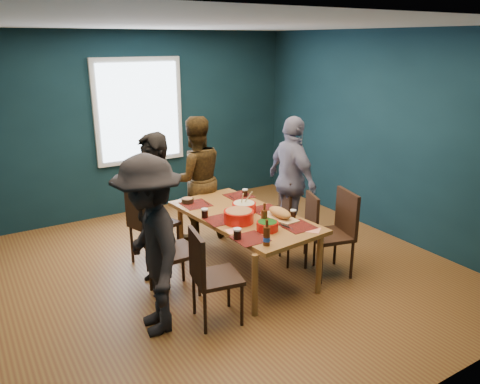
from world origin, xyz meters
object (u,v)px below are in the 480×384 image
object	(u,v)px
chair_left_mid	(165,246)
bowl_dumpling	(244,207)
chair_right_mid	(304,223)
chair_left_near	(208,270)
chair_left_far	(147,218)
chair_right_near	(338,227)
person_near_left	(150,246)
chair_right_far	(278,206)
bowl_herbs	(267,226)
person_back	(195,179)
person_far_left	(154,213)
dining_table	(244,220)
person_right	(292,181)
bowl_salad	(239,216)
cutting_board	(280,214)

from	to	relation	value
chair_left_mid	bowl_dumpling	size ratio (longest dim) A/B	3.62
chair_right_mid	chair_left_near	bearing A→B (deg)	-141.22
chair_left_far	chair_right_near	size ratio (longest dim) A/B	1.03
person_near_left	bowl_dumpling	bearing A→B (deg)	122.77
chair_right_far	bowl_herbs	size ratio (longest dim) A/B	3.74
chair_right_mid	person_back	distance (m)	1.57
chair_left_mid	bowl_herbs	world-z (taller)	chair_left_mid
person_back	person_near_left	world-z (taller)	person_near_left
bowl_dumpling	person_far_left	bearing A→B (deg)	171.97
dining_table	bowl_dumpling	xyz separation A→B (m)	(0.05, 0.08, 0.13)
person_back	bowl_herbs	world-z (taller)	person_back
person_far_left	bowl_dumpling	bearing A→B (deg)	79.48
chair_left_mid	chair_left_near	size ratio (longest dim) A/B	1.07
bowl_dumpling	chair_right_far	bearing A→B (deg)	27.66
dining_table	person_far_left	xyz separation A→B (m)	(-0.96, 0.22, 0.21)
chair_left_near	person_right	size ratio (longest dim) A/B	0.56
chair_right_far	bowl_salad	bearing A→B (deg)	-131.99
chair_left_mid	person_right	distance (m)	2.05
chair_right_mid	bowl_dumpling	bearing A→B (deg)	-178.30
person_near_left	cutting_board	size ratio (longest dim) A/B	3.08
chair_left_far	person_back	world-z (taller)	person_back
chair_left_near	person_near_left	xyz separation A→B (m)	(-0.47, 0.18, 0.29)
chair_left_mid	bowl_salad	bearing A→B (deg)	-8.37
chair_right_mid	bowl_herbs	distance (m)	0.90
chair_right_far	person_right	xyz separation A→B (m)	(0.15, -0.07, 0.34)
person_back	bowl_salad	size ratio (longest dim) A/B	5.07
person_right	chair_left_mid	bearing A→B (deg)	107.95
bowl_dumpling	cutting_board	xyz separation A→B (m)	(0.23, -0.37, -0.01)
chair_left_near	bowl_salad	xyz separation A→B (m)	(0.67, 0.54, 0.23)
dining_table	person_near_left	distance (m)	1.42
chair_right_mid	bowl_salad	distance (m)	0.96
chair_left_mid	chair_left_near	bearing A→B (deg)	-77.79
dining_table	bowl_dumpling	world-z (taller)	bowl_dumpling
bowl_herbs	bowl_dumpling	bearing A→B (deg)	81.84
chair_left_far	person_near_left	bearing A→B (deg)	-128.09
dining_table	cutting_board	world-z (taller)	cutting_board
chair_right_far	chair_right_mid	xyz separation A→B (m)	(-0.09, -0.64, -0.00)
chair_right_far	person_back	distance (m)	1.14
chair_left_near	bowl_herbs	xyz separation A→B (m)	(0.80, 0.19, 0.21)
chair_right_near	bowl_dumpling	size ratio (longest dim) A/B	3.59
person_near_left	person_right	bearing A→B (deg)	121.12
chair_left_near	person_near_left	distance (m)	0.58
dining_table	chair_left_far	distance (m)	1.13
chair_left_mid	dining_table	bearing A→B (deg)	2.00
chair_left_far	bowl_herbs	bearing A→B (deg)	-75.01
chair_left_mid	person_far_left	xyz separation A→B (m)	(0.02, 0.27, 0.27)
bowl_herbs	cutting_board	world-z (taller)	cutting_board
chair_left_mid	person_back	bearing A→B (deg)	50.72
chair_right_near	bowl_dumpling	world-z (taller)	chair_right_near
dining_table	person_near_left	xyz separation A→B (m)	(-1.30, -0.52, 0.20)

